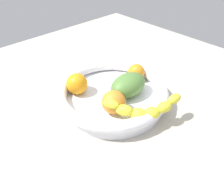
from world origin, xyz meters
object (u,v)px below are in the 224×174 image
Objects in this scene: orange_mid_right at (77,84)px; mango_green at (128,85)px; fruit_bowl at (112,94)px; orange_mid_left at (114,102)px; orange_front at (136,72)px; banana_draped_left at (144,109)px.

mango_green is at bearing 133.63° from orange_mid_right.
orange_mid_right is at bearing -51.03° from fruit_bowl.
orange_mid_left is (4.62, 5.55, 2.71)cm from fruit_bowl.
orange_front reaches higher than fruit_bowl.
orange_mid_left reaches higher than fruit_bowl.
banana_draped_left is 21.77cm from orange_mid_right.
orange_mid_left is 8.90cm from mango_green.
banana_draped_left reaches higher than orange_front.
orange_mid_right is at bearing -75.06° from banana_draped_left.
orange_mid_right reaches higher than banana_draped_left.
orange_front is at bearing -154.12° from mango_green.
banana_draped_left is at bearing 64.79° from mango_green.
orange_mid_right is at bearing -21.83° from orange_front.
orange_mid_left is at bearing 98.00° from orange_mid_right.
orange_mid_left and mango_green have the same top height.
orange_front is 0.46× the size of mango_green.
orange_mid_right is (6.54, -8.08, 2.64)cm from fruit_bowl.
banana_draped_left is 8.27cm from orange_mid_left.
mango_green is (-4.77, -10.14, 0.04)cm from banana_draped_left.
banana_draped_left is 2.77× the size of orange_mid_right.
fruit_bowl is at bearing 128.97° from orange_mid_right.
banana_draped_left is at bearing 116.53° from orange_mid_left.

